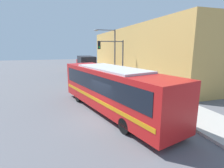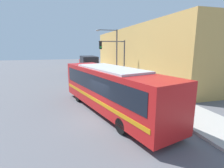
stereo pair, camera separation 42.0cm
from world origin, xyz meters
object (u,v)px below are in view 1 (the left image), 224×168
at_px(city_bus, 112,87).
at_px(traffic_light_pole, 114,54).
at_px(street_lamp, 112,50).
at_px(delivery_truck, 86,64).
at_px(fire_hydrant, 146,92).

relative_size(city_bus, traffic_light_pole, 2.23).
bearing_deg(street_lamp, delivery_truck, 111.27).
distance_m(delivery_truck, fire_hydrant, 16.92).
height_order(fire_hydrant, traffic_light_pole, traffic_light_pole).
bearing_deg(fire_hydrant, city_bus, -150.48).
bearing_deg(fire_hydrant, street_lamp, 91.12).
bearing_deg(traffic_light_pole, street_lamp, 76.94).
height_order(delivery_truck, fire_hydrant, delivery_truck).
relative_size(delivery_truck, traffic_light_pole, 1.37).
height_order(fire_hydrant, street_lamp, street_lamp).
bearing_deg(city_bus, delivery_truck, 71.64).
bearing_deg(street_lamp, city_bus, -107.94).
height_order(city_bus, street_lamp, street_lamp).
distance_m(traffic_light_pole, street_lamp, 3.48).
bearing_deg(delivery_truck, traffic_light_pole, -79.55).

